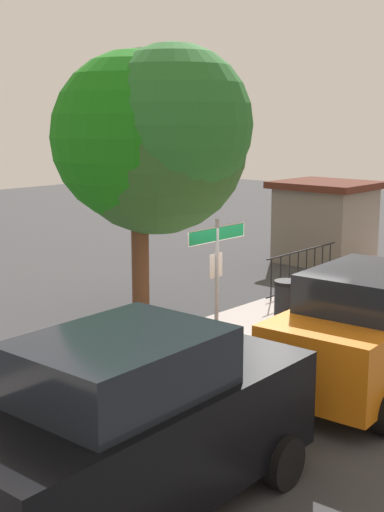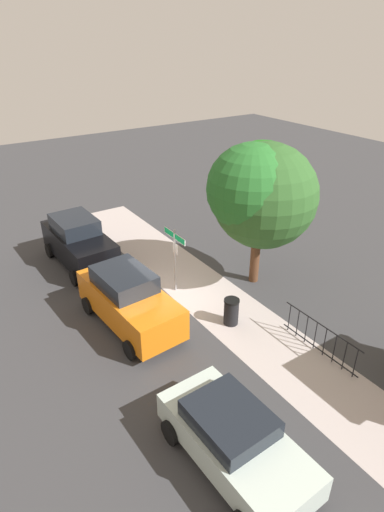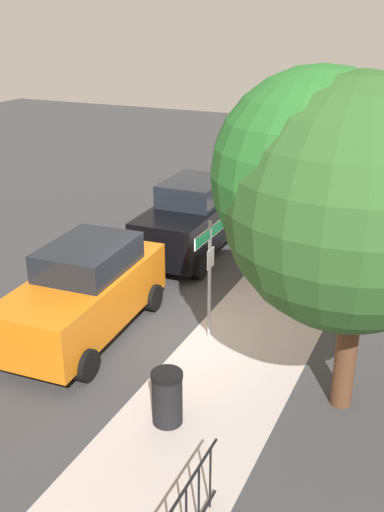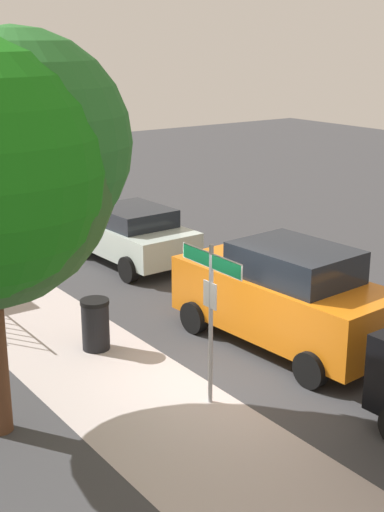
% 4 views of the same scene
% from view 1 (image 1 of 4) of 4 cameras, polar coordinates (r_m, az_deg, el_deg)
% --- Properties ---
extents(ground_plane, '(60.00, 60.00, 0.00)m').
position_cam_1_polar(ground_plane, '(12.58, 4.83, -8.93)').
color(ground_plane, '#38383A').
extents(sidewalk_strip, '(24.00, 2.60, 0.00)m').
position_cam_1_polar(sidewalk_strip, '(14.83, 5.49, -5.76)').
color(sidewalk_strip, '#B2A5A2').
rests_on(sidewalk_strip, ground_plane).
extents(street_sign, '(1.47, 0.07, 2.65)m').
position_cam_1_polar(street_sign, '(11.93, 2.04, -0.56)').
color(street_sign, '#9EA0A5').
rests_on(street_sign, ground_plane).
extents(shade_tree, '(4.13, 4.16, 5.82)m').
position_cam_1_polar(shade_tree, '(14.69, -3.27, 9.87)').
color(shade_tree, '#543320').
rests_on(shade_tree, ground_plane).
extents(car_black, '(4.47, 2.15, 2.15)m').
position_cam_1_polar(car_black, '(7.74, -4.52, -13.80)').
color(car_black, black).
rests_on(car_black, ground_plane).
extents(car_orange, '(4.59, 2.26, 2.02)m').
position_cam_1_polar(car_orange, '(11.61, 14.56, -5.77)').
color(car_orange, orange).
rests_on(car_orange, ground_plane).
extents(iron_fence, '(3.06, 0.04, 1.07)m').
position_cam_1_polar(iron_fence, '(17.78, 9.02, -1.13)').
color(iron_fence, black).
rests_on(iron_fence, ground_plane).
extents(utility_shed, '(2.57, 2.78, 2.46)m').
position_cam_1_polar(utility_shed, '(21.39, 10.86, 2.81)').
color(utility_shed, slate).
rests_on(utility_shed, ground_plane).
extents(trash_bin, '(0.55, 0.55, 0.98)m').
position_cam_1_polar(trash_bin, '(14.82, 7.76, -3.86)').
color(trash_bin, black).
rests_on(trash_bin, ground_plane).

